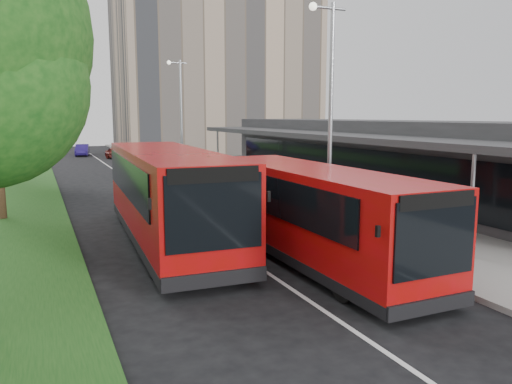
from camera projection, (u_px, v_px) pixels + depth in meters
ground at (245, 258)px, 15.09m from camera, size 120.00×120.00×0.00m
pavement at (215, 175)px, 35.55m from camera, size 5.00×80.00×0.15m
grass_verge at (13, 185)px, 30.36m from camera, size 5.00×80.00×0.10m
lane_centre_line at (144, 190)px, 28.65m from camera, size 0.12×70.00×0.01m
kerb_dashes at (182, 179)px, 33.58m from camera, size 0.12×56.00×0.01m
office_block at (216, 74)px, 57.28m from camera, size 22.00×12.00×18.00m
station_building at (376, 158)px, 26.35m from camera, size 7.70×26.00×4.00m
tree_far at (7, 104)px, 30.56m from camera, size 4.78×4.78×7.69m
lamp_post_near at (329, 102)px, 17.83m from camera, size 1.44×0.28×8.00m
lamp_post_far at (180, 109)px, 35.90m from camera, size 1.44×0.28×8.00m
bus_main at (313, 214)px, 14.52m from camera, size 2.66×9.79×2.76m
bus_second at (168, 196)px, 16.69m from camera, size 3.33×11.13×3.12m
litter_bin at (290, 188)px, 25.25m from camera, size 0.68×0.68×0.95m
bollard at (215, 169)px, 33.45m from camera, size 0.24×0.24×1.13m
car_near at (117, 153)px, 48.94m from camera, size 2.15×3.69×1.18m
car_far at (82, 150)px, 53.14m from camera, size 1.84×3.85×1.22m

